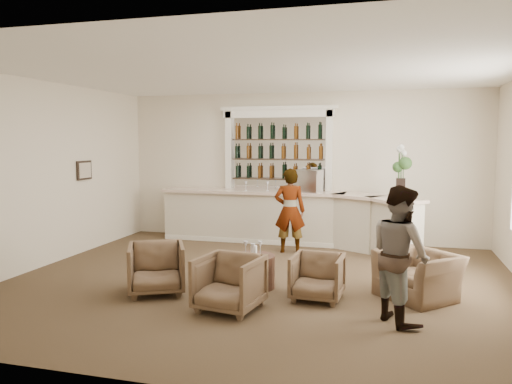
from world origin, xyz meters
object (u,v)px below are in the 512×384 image
at_px(armchair_far, 418,275).
at_px(guest, 400,254).
at_px(sommelier, 290,211).
at_px(flower_vase, 401,168).
at_px(armchair_left, 156,268).
at_px(bar_counter, 288,218).
at_px(armchair_center, 229,283).
at_px(armchair_right, 317,277).
at_px(espresso_machine, 308,181).
at_px(cocktail_table, 253,271).

bearing_deg(armchair_far, guest, -60.01).
bearing_deg(sommelier, guest, 112.41).
bearing_deg(flower_vase, armchair_left, -135.64).
relative_size(bar_counter, armchair_center, 7.05).
bearing_deg(flower_vase, armchair_center, -119.97).
bearing_deg(armchair_right, espresso_machine, 104.66).
distance_m(sommelier, flower_vase, 2.30).
height_order(bar_counter, flower_vase, flower_vase).
relative_size(armchair_left, espresso_machine, 1.51).
xyz_separation_m(armchair_left, armchair_center, (1.27, -0.42, -0.00)).
bearing_deg(guest, armchair_right, 29.80).
bearing_deg(armchair_center, armchair_left, 170.89).
bearing_deg(armchair_far, sommelier, 179.93).
bearing_deg(cocktail_table, guest, -22.51).
xyz_separation_m(armchair_left, armchair_far, (3.71, 0.77, -0.04)).
xyz_separation_m(armchair_right, espresso_machine, (-0.76, 3.69, 1.05)).
distance_m(armchair_left, armchair_far, 3.79).
height_order(bar_counter, espresso_machine, espresso_machine).
bearing_deg(bar_counter, espresso_machine, 8.98).
height_order(sommelier, armchair_right, sommelier).
distance_m(bar_counter, flower_vase, 2.63).
height_order(espresso_machine, flower_vase, flower_vase).
distance_m(armchair_left, espresso_machine, 4.43).
bearing_deg(sommelier, espresso_machine, -113.04).
height_order(sommelier, armchair_left, sommelier).
height_order(armchair_center, armchair_far, armchair_center).
bearing_deg(cocktail_table, armchair_left, -153.45).
distance_m(sommelier, guest, 3.98).
xyz_separation_m(cocktail_table, armchair_center, (-0.02, -1.07, 0.12)).
bearing_deg(armchair_right, sommelier, 112.09).
xyz_separation_m(sommelier, guest, (2.08, -3.39, 0.01)).
bearing_deg(armchair_far, armchair_left, -123.01).
bearing_deg(bar_counter, armchair_right, -72.18).
height_order(armchair_center, armchair_right, armchair_center).
distance_m(armchair_right, espresso_machine, 3.91).
bearing_deg(flower_vase, sommelier, -173.22).
relative_size(armchair_center, armchair_far, 0.80).
relative_size(sommelier, espresso_machine, 3.13).
height_order(bar_counter, armchair_left, bar_counter).
bearing_deg(armchair_far, armchair_right, -116.94).
bearing_deg(armchair_left, sommelier, 39.89).
bearing_deg(armchair_right, bar_counter, 110.90).
height_order(cocktail_table, sommelier, sommelier).
bearing_deg(espresso_machine, armchair_center, -82.99).
height_order(armchair_far, espresso_machine, espresso_machine).
distance_m(armchair_center, espresso_machine, 4.56).
relative_size(cocktail_table, guest, 0.40).
height_order(cocktail_table, armchair_center, armchair_center).
relative_size(armchair_far, espresso_machine, 1.88).
distance_m(cocktail_table, flower_vase, 3.81).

